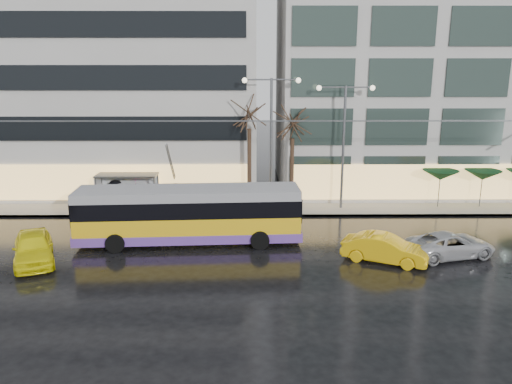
{
  "coord_description": "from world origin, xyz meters",
  "views": [
    {
      "loc": [
        0.72,
        -23.33,
        9.89
      ],
      "look_at": [
        0.92,
        5.0,
        2.75
      ],
      "focal_mm": 35.0,
      "sensor_mm": 36.0,
      "label": 1
    }
  ],
  "objects_px": {
    "trolleybus": "(189,216)",
    "taxi_a": "(33,247)",
    "street_lamp_near": "(271,125)",
    "bus_shelter": "(123,183)"
  },
  "relations": [
    {
      "from": "trolleybus",
      "to": "taxi_a",
      "type": "height_order",
      "value": "trolleybus"
    },
    {
      "from": "trolleybus",
      "to": "street_lamp_near",
      "type": "xyz_separation_m",
      "value": [
        4.91,
        6.85,
        4.4
      ]
    },
    {
      "from": "taxi_a",
      "to": "bus_shelter",
      "type": "bearing_deg",
      "value": 53.52
    },
    {
      "from": "trolleybus",
      "to": "bus_shelter",
      "type": "bearing_deg",
      "value": 129.09
    },
    {
      "from": "street_lamp_near",
      "to": "bus_shelter",
      "type": "bearing_deg",
      "value": -179.37
    },
    {
      "from": "trolleybus",
      "to": "street_lamp_near",
      "type": "height_order",
      "value": "street_lamp_near"
    },
    {
      "from": "trolleybus",
      "to": "taxi_a",
      "type": "relative_size",
      "value": 2.7
    },
    {
      "from": "street_lamp_near",
      "to": "trolleybus",
      "type": "bearing_deg",
      "value": -125.67
    },
    {
      "from": "trolleybus",
      "to": "bus_shelter",
      "type": "xyz_separation_m",
      "value": [
        -5.47,
        6.73,
        0.37
      ]
    },
    {
      "from": "trolleybus",
      "to": "street_lamp_near",
      "type": "relative_size",
      "value": 1.41
    }
  ]
}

